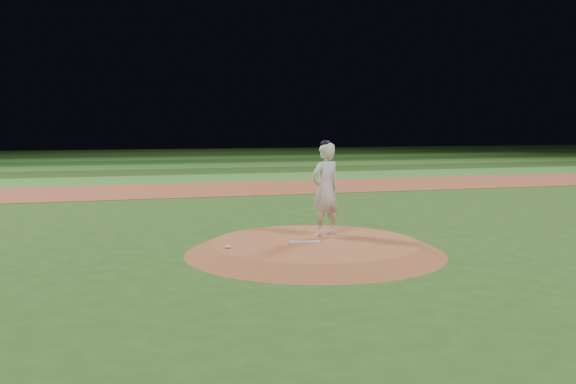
% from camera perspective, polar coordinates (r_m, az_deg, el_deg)
% --- Properties ---
extents(ground, '(120.00, 120.00, 0.00)m').
position_cam_1_polar(ground, '(13.66, 2.39, -5.44)').
color(ground, '#28501A').
rests_on(ground, ground).
extents(infield_dirt_band, '(70.00, 6.00, 0.02)m').
position_cam_1_polar(infield_dirt_band, '(27.15, -7.21, 0.25)').
color(infield_dirt_band, brown).
rests_on(infield_dirt_band, ground).
extents(outfield_stripe_0, '(70.00, 5.00, 0.02)m').
position_cam_1_polar(outfield_stripe_0, '(32.57, -8.78, 1.18)').
color(outfield_stripe_0, '#37772B').
rests_on(outfield_stripe_0, ground).
extents(outfield_stripe_1, '(70.00, 5.00, 0.02)m').
position_cam_1_polar(outfield_stripe_1, '(37.52, -9.81, 1.79)').
color(outfield_stripe_1, '#214115').
rests_on(outfield_stripe_1, ground).
extents(outfield_stripe_2, '(70.00, 5.00, 0.02)m').
position_cam_1_polar(outfield_stripe_2, '(42.48, -10.60, 2.25)').
color(outfield_stripe_2, '#346524').
rests_on(outfield_stripe_2, ground).
extents(outfield_stripe_3, '(70.00, 5.00, 0.02)m').
position_cam_1_polar(outfield_stripe_3, '(47.44, -11.23, 2.62)').
color(outfield_stripe_3, '#1A4014').
rests_on(outfield_stripe_3, ground).
extents(outfield_stripe_4, '(70.00, 5.00, 0.02)m').
position_cam_1_polar(outfield_stripe_4, '(52.42, -11.74, 2.92)').
color(outfield_stripe_4, '#2F6223').
rests_on(outfield_stripe_4, ground).
extents(outfield_stripe_5, '(70.00, 5.00, 0.02)m').
position_cam_1_polar(outfield_stripe_5, '(57.40, -12.16, 3.17)').
color(outfield_stripe_5, '#1A4315').
rests_on(outfield_stripe_5, ground).
extents(pitchers_mound, '(5.50, 5.50, 0.25)m').
position_cam_1_polar(pitchers_mound, '(13.64, 2.40, -4.92)').
color(pitchers_mound, '#9F5531').
rests_on(pitchers_mound, ground).
extents(pitching_rubber, '(0.66, 0.25, 0.03)m').
position_cam_1_polar(pitching_rubber, '(13.45, 1.52, -4.46)').
color(pitching_rubber, silver).
rests_on(pitching_rubber, pitchers_mound).
extents(rosin_bag, '(0.12, 0.12, 0.06)m').
position_cam_1_polar(rosin_bag, '(12.90, -5.39, -4.86)').
color(rosin_bag, silver).
rests_on(rosin_bag, pitchers_mound).
extents(pitcher_on_mound, '(0.88, 0.73, 2.12)m').
position_cam_1_polar(pitcher_on_mound, '(14.21, 3.32, 0.27)').
color(pitcher_on_mound, silver).
rests_on(pitcher_on_mound, pitchers_mound).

